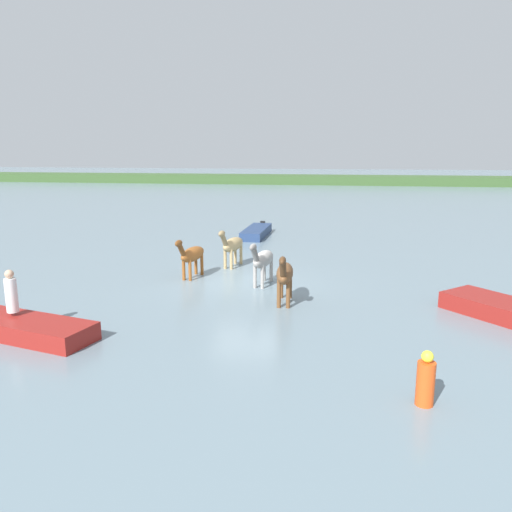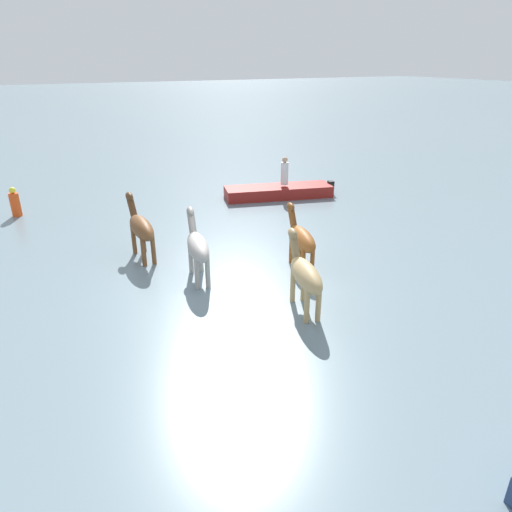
% 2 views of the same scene
% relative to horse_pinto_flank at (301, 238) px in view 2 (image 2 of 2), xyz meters
% --- Properties ---
extents(ground_plane, '(219.67, 219.67, 0.00)m').
position_rel_horse_pinto_flank_xyz_m(ground_plane, '(2.20, -0.45, -0.93)').
color(ground_plane, slate).
extents(horse_pinto_flank, '(0.83, 2.17, 1.68)m').
position_rel_horse_pinto_flank_xyz_m(horse_pinto_flank, '(0.00, 0.00, 0.00)').
color(horse_pinto_flank, brown).
rests_on(horse_pinto_flank, ground_plane).
extents(horse_dun_straggler, '(0.89, 2.24, 1.73)m').
position_rel_horse_pinto_flank_xyz_m(horse_dun_straggler, '(1.19, 2.09, 0.03)').
color(horse_dun_straggler, tan).
rests_on(horse_dun_straggler, ground_plane).
extents(horse_rear_stallion, '(0.83, 2.28, 1.76)m').
position_rel_horse_pinto_flank_xyz_m(horse_rear_stallion, '(2.89, -0.66, 0.04)').
color(horse_rear_stallion, '#9E9993').
rests_on(horse_rear_stallion, ground_plane).
extents(horse_lead, '(0.59, 2.32, 1.81)m').
position_rel_horse_pinto_flank_xyz_m(horse_lead, '(3.91, -2.78, 0.07)').
color(horse_lead, brown).
rests_on(horse_lead, ground_plane).
extents(boat_launch_far, '(4.91, 2.40, 0.74)m').
position_rel_horse_pinto_flank_xyz_m(boat_launch_far, '(-3.05, -6.71, -0.75)').
color(boat_launch_far, maroon).
rests_on(boat_launch_far, ground_plane).
extents(person_watcher_seated, '(0.32, 0.32, 1.19)m').
position_rel_horse_pinto_flank_xyz_m(person_watcher_seated, '(-3.21, -6.54, 0.21)').
color(person_watcher_seated, silver).
rests_on(person_watcher_seated, boat_launch_far).
extents(buoy_channel_marker, '(0.36, 0.36, 1.14)m').
position_rel_horse_pinto_flank_xyz_m(buoy_channel_marker, '(7.31, -8.98, -0.42)').
color(buoy_channel_marker, '#E54C19').
rests_on(buoy_channel_marker, ground_plane).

